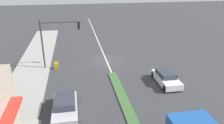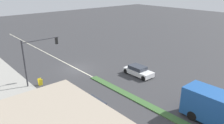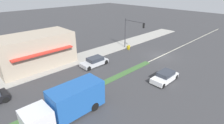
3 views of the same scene
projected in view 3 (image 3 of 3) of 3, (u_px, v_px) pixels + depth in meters
name	position (u px, v px, depth m)	size (l,w,h in m)	color
ground_plane	(72.00, 98.00, 19.10)	(160.00, 160.00, 0.00)	#38383A
sidewalk_right	(34.00, 72.00, 24.70)	(4.00, 73.00, 0.12)	#9E9B93
lane_marking_center	(161.00, 56.00, 30.49)	(0.16, 60.00, 0.01)	beige
building_corner_store	(36.00, 50.00, 25.84)	(6.13, 10.59, 4.78)	tan
traffic_signal_main	(131.00, 29.00, 32.26)	(4.59, 0.34, 5.60)	#333338
pedestrian	(74.00, 55.00, 28.04)	(0.34, 0.34, 1.73)	#282D42
warning_aframe_sign	(128.00, 47.00, 33.38)	(0.45, 0.53, 0.84)	yellow
delivery_truck	(68.00, 102.00, 16.05)	(2.44, 7.50, 2.87)	silver
sedan_silver	(94.00, 62.00, 26.69)	(1.91, 4.27, 1.30)	#B7BABF
van_white	(165.00, 77.00, 22.31)	(1.79, 4.04, 1.28)	silver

